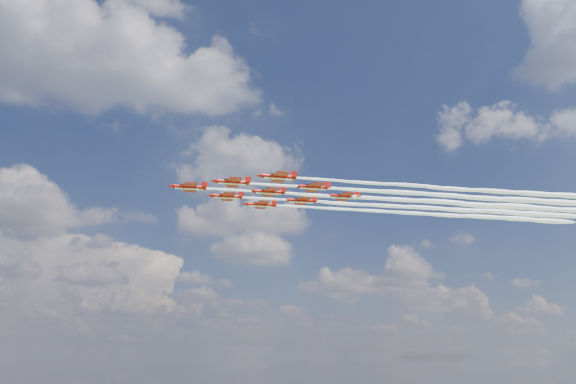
{
  "coord_description": "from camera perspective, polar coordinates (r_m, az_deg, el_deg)",
  "views": [
    {
      "loc": [
        -32.92,
        -139.57,
        45.58
      ],
      "look_at": [
        1.27,
        5.92,
        89.75
      ],
      "focal_mm": 35.0,
      "sensor_mm": 36.0,
      "label": 1
    }
  ],
  "objects": [
    {
      "name": "jet_lead",
      "position": [
        162.09,
        8.85,
        -0.64
      ],
      "size": [
        112.16,
        9.05,
        2.64
      ],
      "rotation": [
        0.0,
        0.0,
        -0.02
      ],
      "color": "#A10F08"
    },
    {
      "name": "jet_row3_centre",
      "position": [
        170.83,
        15.66,
        -1.04
      ],
      "size": [
        112.16,
        9.05,
        2.64
      ],
      "rotation": [
        0.0,
        0.0,
        -0.02
      ],
      "color": "#A10F08"
    },
    {
      "name": "jet_row2_port",
      "position": [
        160.18,
        13.33,
        -0.2
      ],
      "size": [
        112.16,
        9.05,
        2.64
      ],
      "rotation": [
        0.0,
        0.0,
        -0.02
      ],
      "color": "#A10F08"
    },
    {
      "name": "jet_row4_port",
      "position": [
        170.41,
        19.94,
        -0.61
      ],
      "size": [
        112.16,
        9.05,
        2.64
      ],
      "rotation": [
        0.0,
        0.0,
        -0.02
      ],
      "color": "#A10F08"
    },
    {
      "name": "jet_row4_starb",
      "position": [
        181.75,
        17.71,
        -1.78
      ],
      "size": [
        112.16,
        9.05,
        2.64
      ],
      "rotation": [
        0.0,
        0.0,
        -0.02
      ],
      "color": "#A10F08"
    },
    {
      "name": "jet_tail",
      "position": [
        181.74,
        21.73,
        -1.38
      ],
      "size": [
        112.16,
        9.05,
        2.64
      ],
      "rotation": [
        0.0,
        0.0,
        -0.02
      ],
      "color": "#A10F08"
    },
    {
      "name": "jet_row2_starb",
      "position": [
        172.21,
        11.42,
        -1.45
      ],
      "size": [
        112.16,
        9.05,
        2.64
      ],
      "rotation": [
        0.0,
        0.0,
        -0.02
      ],
      "color": "#A10F08"
    },
    {
      "name": "jet_row3_port",
      "position": [
        159.3,
        17.9,
        0.26
      ],
      "size": [
        112.16,
        9.05,
        2.64
      ],
      "rotation": [
        0.0,
        0.0,
        -0.02
      ],
      "color": "#A10F08"
    },
    {
      "name": "jet_row3_starb",
      "position": [
        182.67,
        13.71,
        -2.16
      ],
      "size": [
        112.16,
        9.05,
        2.64
      ],
      "rotation": [
        0.0,
        0.0,
        -0.02
      ],
      "color": "#A10F08"
    }
  ]
}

